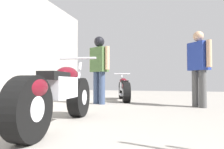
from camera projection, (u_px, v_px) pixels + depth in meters
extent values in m
plane|color=gray|center=(125.00, 114.00, 3.43)|extent=(17.71, 17.71, 0.00)
cylinder|color=black|center=(79.00, 97.00, 3.20)|extent=(0.24, 0.63, 0.61)
cylinder|color=silver|center=(79.00, 97.00, 3.20)|extent=(0.21, 0.25, 0.23)
cylinder|color=black|center=(29.00, 109.00, 1.83)|extent=(0.24, 0.63, 0.61)
cylinder|color=silver|center=(29.00, 109.00, 1.83)|extent=(0.21, 0.25, 0.23)
cube|color=silver|center=(61.00, 88.00, 2.52)|extent=(0.30, 0.63, 0.27)
ellipsoid|color=#5B0F19|center=(67.00, 75.00, 2.74)|extent=(0.30, 0.52, 0.21)
cube|color=black|center=(55.00, 76.00, 2.36)|extent=(0.26, 0.48, 0.10)
ellipsoid|color=#5B0F19|center=(32.00, 88.00, 1.89)|extent=(0.29, 0.45, 0.23)
cylinder|color=silver|center=(78.00, 79.00, 3.17)|extent=(0.07, 0.25, 0.56)
cylinder|color=silver|center=(78.00, 58.00, 3.15)|extent=(0.59, 0.10, 0.03)
cylinder|color=silver|center=(39.00, 112.00, 2.25)|extent=(0.14, 0.53, 0.09)
cylinder|color=black|center=(122.00, 90.00, 6.54)|extent=(0.34, 0.57, 0.54)
cylinder|color=silver|center=(122.00, 90.00, 6.54)|extent=(0.24, 0.25, 0.20)
cylinder|color=black|center=(126.00, 92.00, 5.32)|extent=(0.34, 0.57, 0.54)
cylinder|color=silver|center=(126.00, 92.00, 5.32)|extent=(0.24, 0.25, 0.20)
cube|color=silver|center=(124.00, 86.00, 5.93)|extent=(0.36, 0.57, 0.24)
ellipsoid|color=#5B0F19|center=(123.00, 81.00, 6.12)|extent=(0.35, 0.48, 0.18)
cube|color=black|center=(124.00, 82.00, 5.79)|extent=(0.30, 0.44, 0.08)
ellipsoid|color=#5B0F19|center=(126.00, 86.00, 5.37)|extent=(0.33, 0.42, 0.20)
cylinder|color=silver|center=(122.00, 83.00, 6.51)|extent=(0.11, 0.21, 0.49)
cylinder|color=silver|center=(122.00, 74.00, 6.49)|extent=(0.50, 0.20, 0.03)
cylinder|color=silver|center=(121.00, 95.00, 5.67)|extent=(0.22, 0.46, 0.08)
cylinder|color=#4C4C4C|center=(203.00, 89.00, 4.28)|extent=(0.22, 0.22, 0.80)
cylinder|color=#4C4C4C|center=(196.00, 89.00, 4.46)|extent=(0.22, 0.22, 0.80)
cube|color=navy|center=(199.00, 56.00, 4.39)|extent=(0.46, 0.50, 0.61)
cylinder|color=tan|center=(209.00, 53.00, 4.14)|extent=(0.15, 0.15, 0.56)
cylinder|color=tan|center=(189.00, 57.00, 4.65)|extent=(0.15, 0.15, 0.56)
sphere|color=tan|center=(198.00, 36.00, 4.41)|extent=(0.22, 0.22, 0.22)
cylinder|color=#384766|center=(96.00, 88.00, 5.06)|extent=(0.20, 0.20, 0.80)
cylinder|color=#384766|center=(102.00, 88.00, 4.93)|extent=(0.20, 0.20, 0.80)
cube|color=#476638|center=(99.00, 60.00, 5.02)|extent=(0.50, 0.40, 0.61)
cylinder|color=tan|center=(92.00, 60.00, 5.21)|extent=(0.14, 0.14, 0.56)
cylinder|color=tan|center=(107.00, 58.00, 4.84)|extent=(0.14, 0.14, 0.56)
sphere|color=black|center=(99.00, 42.00, 5.04)|extent=(0.22, 0.22, 0.22)
sphere|color=black|center=(99.00, 42.00, 5.04)|extent=(0.26, 0.26, 0.26)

